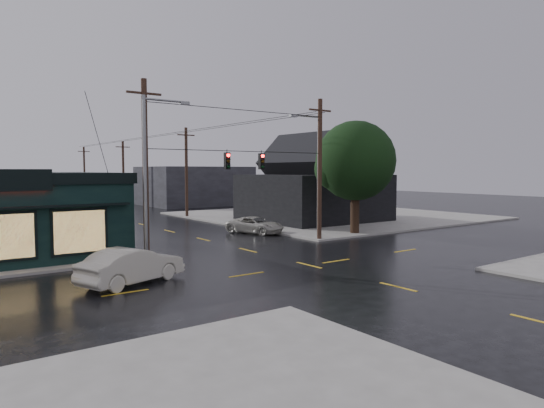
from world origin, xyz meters
TOP-DOWN VIEW (x-y plane):
  - ground_plane at (0.00, 0.00)m, footprint 160.00×160.00m
  - sidewalk_ne at (20.00, 20.00)m, footprint 28.00×28.00m
  - ne_building at (15.00, 17.00)m, footprint 12.60×11.60m
  - corner_tree at (10.97, 7.33)m, footprint 6.27×6.27m
  - utility_pole_nw at (-6.50, 6.50)m, footprint 2.00×0.32m
  - utility_pole_ne at (6.50, 6.50)m, footprint 2.00×0.32m
  - utility_pole_far_a at (6.50, 28.00)m, footprint 2.00×0.32m
  - utility_pole_far_b at (6.50, 48.00)m, footprint 2.00×0.32m
  - utility_pole_far_c at (6.50, 68.00)m, footprint 2.00×0.32m
  - span_signal_assembly at (0.10, 6.50)m, footprint 13.00×0.48m
  - streetlight_nw at (-6.80, 5.80)m, footprint 5.40×0.30m
  - streetlight_ne at (7.00, 7.20)m, footprint 5.40×0.30m
  - bg_building_east at (16.00, 45.00)m, footprint 14.00×12.00m
  - sedan_cream at (-9.19, 1.42)m, footprint 5.27×3.41m
  - suv_silver at (5.00, 12.59)m, footprint 3.85×5.29m

SIDE VIEW (x-z plane):
  - ground_plane at x=0.00m, z-range 0.00..0.00m
  - utility_pole_nw at x=-6.50m, z-range -5.08..5.08m
  - utility_pole_ne at x=6.50m, z-range -5.08..5.08m
  - utility_pole_far_a at x=6.50m, z-range -4.83..4.83m
  - utility_pole_far_b at x=6.50m, z-range -4.58..4.58m
  - utility_pole_far_c at x=6.50m, z-range -4.58..4.58m
  - streetlight_nw at x=-6.80m, z-range -4.58..4.58m
  - streetlight_ne at x=7.00m, z-range -4.58..4.58m
  - sidewalk_ne at x=20.00m, z-range 0.00..0.15m
  - suv_silver at x=5.00m, z-range 0.00..1.34m
  - sedan_cream at x=-9.19m, z-range 0.00..1.64m
  - bg_building_east at x=16.00m, z-range 0.00..5.60m
  - ne_building at x=15.00m, z-range 0.09..8.85m
  - span_signal_assembly at x=0.10m, z-range 5.08..6.31m
  - corner_tree at x=10.97m, z-range 1.39..10.22m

